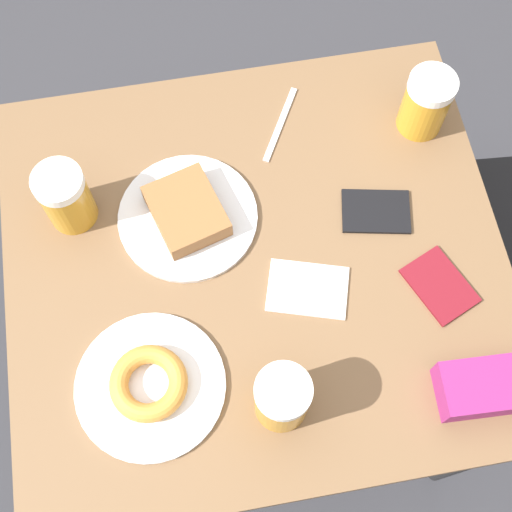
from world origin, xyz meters
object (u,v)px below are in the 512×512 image
at_px(beer_mug_left, 282,398).
at_px(beer_mug_right, 426,103).
at_px(napkin_folded, 308,289).
at_px(passport_far_edge, 440,285).
at_px(plate_with_donut, 150,385).
at_px(fork, 280,124).
at_px(plate_with_cake, 187,214).
at_px(passport_near_edge, 376,211).
at_px(beer_mug_center, 66,197).
at_px(blue_pouch, 488,387).

relative_size(beer_mug_left, beer_mug_right, 1.00).
relative_size(beer_mug_left, napkin_folded, 0.82).
bearing_deg(passport_far_edge, plate_with_donut, -80.38).
relative_size(napkin_folded, fork, 1.03).
bearing_deg(plate_with_cake, plate_with_donut, -19.36).
distance_m(beer_mug_left, passport_near_edge, 0.41).
bearing_deg(beer_mug_center, beer_mug_left, 36.74).
bearing_deg(beer_mug_right, napkin_folded, -43.25).
distance_m(beer_mug_center, beer_mug_right, 0.69).
xyz_separation_m(fork, passport_far_edge, (0.38, 0.22, 0.00)).
relative_size(napkin_folded, passport_near_edge, 1.17).
height_order(beer_mug_center, fork, beer_mug_center).
relative_size(beer_mug_right, passport_far_edge, 0.90).
xyz_separation_m(beer_mug_center, napkin_folded, (0.22, 0.40, -0.07)).
height_order(beer_mug_right, passport_far_edge, beer_mug_right).
height_order(plate_with_donut, passport_far_edge, plate_with_donut).
distance_m(plate_with_cake, passport_far_edge, 0.47).
relative_size(beer_mug_center, passport_far_edge, 0.90).
relative_size(beer_mug_left, blue_pouch, 0.80).
bearing_deg(plate_with_cake, beer_mug_right, 104.91).
bearing_deg(beer_mug_center, passport_far_edge, 67.81).
xyz_separation_m(napkin_folded, blue_pouch, (0.23, 0.26, 0.03)).
bearing_deg(passport_near_edge, beer_mug_right, 143.65).
bearing_deg(beer_mug_right, passport_near_edge, -36.35).
height_order(napkin_folded, fork, same).
bearing_deg(beer_mug_right, beer_mug_center, -83.27).
height_order(fork, passport_near_edge, passport_near_edge).
bearing_deg(fork, plate_with_cake, -50.57).
distance_m(beer_mug_left, napkin_folded, 0.22).
bearing_deg(beer_mug_left, blue_pouch, 84.37).
bearing_deg(beer_mug_center, plate_with_donut, 16.27).
height_order(napkin_folded, blue_pouch, blue_pouch).
distance_m(beer_mug_left, blue_pouch, 0.35).
height_order(beer_mug_left, blue_pouch, beer_mug_left).
bearing_deg(passport_near_edge, beer_mug_left, -36.83).
relative_size(fork, passport_far_edge, 1.06).
distance_m(beer_mug_center, napkin_folded, 0.46).
bearing_deg(beer_mug_right, blue_pouch, -3.18).
xyz_separation_m(napkin_folded, fork, (-0.35, 0.02, -0.00)).
bearing_deg(beer_mug_left, passport_near_edge, 143.17).
height_order(plate_with_donut, passport_near_edge, plate_with_donut).
height_order(plate_with_cake, passport_near_edge, plate_with_cake).
height_order(plate_with_donut, napkin_folded, plate_with_donut).
relative_size(plate_with_cake, beer_mug_center, 1.92).
relative_size(plate_with_cake, passport_far_edge, 1.72).
bearing_deg(beer_mug_center, beer_mug_right, 96.73).
relative_size(napkin_folded, blue_pouch, 0.98).
xyz_separation_m(plate_with_donut, fork, (-0.47, 0.31, -0.01)).
bearing_deg(fork, beer_mug_center, -73.31).
bearing_deg(passport_near_edge, napkin_folded, -50.70).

